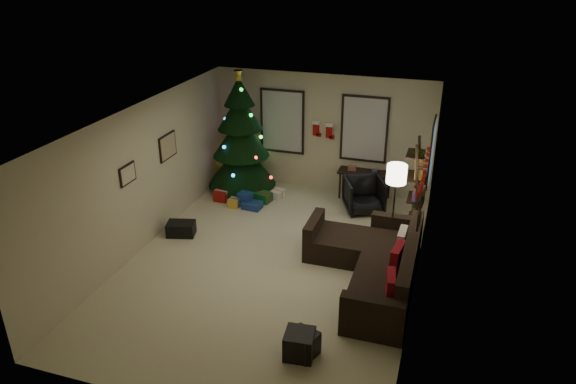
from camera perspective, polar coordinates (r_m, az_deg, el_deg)
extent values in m
plane|color=beige|center=(9.67, -1.66, -7.55)|extent=(7.00, 7.00, 0.00)
plane|color=white|center=(8.55, -1.88, 7.98)|extent=(7.00, 7.00, 0.00)
plane|color=beige|center=(12.16, 3.73, 6.32)|extent=(5.00, 0.00, 5.00)
plane|color=beige|center=(6.30, -12.62, -13.04)|extent=(5.00, 0.00, 5.00)
plane|color=beige|center=(10.08, -15.31, 1.55)|extent=(0.00, 7.00, 7.00)
plane|color=beige|center=(8.60, 14.18, -2.37)|extent=(0.00, 7.00, 7.00)
cube|color=#728CB2|center=(12.32, -0.60, 7.59)|extent=(0.94, 0.02, 1.35)
cube|color=beige|center=(12.32, -0.60, 7.59)|extent=(0.94, 0.03, 1.35)
cube|color=#728CB2|center=(11.89, 8.19, 6.71)|extent=(0.94, 0.02, 1.35)
cube|color=beige|center=(11.89, 8.19, 6.71)|extent=(0.94, 0.03, 1.35)
cube|color=#728CB2|center=(10.90, 15.20, 4.15)|extent=(0.05, 0.27, 1.17)
cube|color=beige|center=(10.90, 15.20, 4.15)|extent=(0.05, 0.45, 1.17)
cylinder|color=black|center=(12.49, -4.90, 0.99)|extent=(0.11, 0.11, 0.34)
cone|color=black|center=(12.29, -4.99, 3.19)|extent=(1.56, 1.56, 1.09)
cone|color=black|center=(12.08, -5.09, 5.98)|extent=(1.28, 1.28, 0.92)
cone|color=black|center=(11.91, -5.20, 8.59)|extent=(1.01, 1.01, 0.80)
cone|color=black|center=(11.79, -5.28, 10.73)|extent=(0.69, 0.69, 0.63)
cylinder|color=maroon|center=(12.55, -4.88, 0.37)|extent=(1.26, 1.26, 0.05)
cube|color=maroon|center=(12.39, -6.75, 0.55)|extent=(0.26, 0.26, 0.28)
cube|color=navy|center=(11.59, -3.86, -1.43)|extent=(0.40, 0.30, 0.15)
cube|color=silver|center=(12.07, -1.11, -0.21)|extent=(0.25, 0.30, 0.18)
cube|color=#14591E|center=(11.88, -2.72, -0.54)|extent=(0.35, 0.28, 0.22)
cube|color=gold|center=(11.68, -5.79, -1.16)|extent=(0.22, 0.22, 0.20)
cube|color=maroon|center=(11.98, -7.18, -0.40)|extent=(0.30, 0.22, 0.25)
cube|color=navy|center=(11.71, -4.61, -0.77)|extent=(0.28, 0.25, 0.30)
cube|color=black|center=(9.04, 10.36, -8.86)|extent=(0.93, 2.48, 0.43)
cube|color=black|center=(8.79, 12.95, -6.74)|extent=(0.20, 2.48, 0.46)
cube|color=black|center=(7.88, 9.00, -13.27)|extent=(0.93, 0.20, 0.68)
cube|color=black|center=(10.13, 11.50, -4.25)|extent=(0.93, 0.20, 0.68)
cube|color=black|center=(9.81, 5.76, -5.69)|extent=(0.88, 0.93, 0.43)
cube|color=black|center=(9.85, 2.77, -4.62)|extent=(0.18, 0.93, 0.68)
cube|color=maroon|center=(8.02, 10.91, -10.04)|extent=(0.19, 0.47, 0.46)
cube|color=maroon|center=(8.70, 11.63, -7.12)|extent=(0.20, 0.51, 0.49)
cube|color=beige|center=(9.23, 12.09, -5.27)|extent=(0.14, 0.45, 0.45)
cube|color=black|center=(7.60, 1.23, -15.99)|extent=(0.44, 0.44, 0.38)
cube|color=black|center=(7.63, 1.62, -16.00)|extent=(0.47, 0.47, 0.35)
cube|color=black|center=(11.95, 8.28, 2.07)|extent=(1.20, 0.43, 0.04)
cylinder|color=black|center=(12.01, 5.57, 0.64)|extent=(0.04, 0.04, 0.60)
cylinder|color=black|center=(12.32, 5.92, 1.26)|extent=(0.04, 0.04, 0.60)
cylinder|color=black|center=(11.86, 10.54, 0.01)|extent=(0.04, 0.04, 0.60)
cylinder|color=black|center=(12.17, 10.77, 0.65)|extent=(0.04, 0.04, 0.60)
imported|color=black|center=(11.45, 8.15, -0.34)|extent=(0.93, 0.91, 0.74)
cube|color=black|center=(10.12, 13.66, -0.39)|extent=(0.05, 0.05, 1.98)
cube|color=black|center=(10.60, 13.91, 0.75)|extent=(0.05, 0.05, 1.98)
cube|color=black|center=(10.62, 13.31, -2.76)|extent=(0.30, 0.55, 0.03)
cube|color=black|center=(10.43, 13.54, -0.61)|extent=(0.30, 0.55, 0.03)
cube|color=black|center=(10.26, 13.77, 1.61)|extent=(0.30, 0.55, 0.03)
cube|color=black|center=(10.10, 14.02, 3.91)|extent=(0.30, 0.55, 0.03)
imported|color=#4C4C4C|center=(9.91, 14.05, 4.09)|extent=(0.46, 0.41, 0.47)
cylinder|color=black|center=(10.25, 10.87, -5.93)|extent=(0.30, 0.30, 0.03)
cylinder|color=black|center=(9.90, 11.19, -2.29)|extent=(0.03, 0.03, 1.43)
cylinder|color=white|center=(9.58, 11.57, 1.91)|extent=(0.36, 0.36, 0.34)
cube|color=black|center=(10.70, -12.78, 4.79)|extent=(0.04, 0.60, 0.50)
cube|color=tan|center=(10.70, -12.78, 4.79)|extent=(0.01, 0.54, 0.45)
cube|color=black|center=(9.62, -16.83, 1.84)|extent=(0.04, 0.45, 0.35)
cube|color=beige|center=(9.62, -16.83, 1.84)|extent=(0.01, 0.41, 0.31)
cube|color=black|center=(7.97, 13.82, -2.93)|extent=(0.03, 0.22, 0.28)
cube|color=black|center=(8.23, 14.14, -0.93)|extent=(0.03, 0.18, 0.22)
cube|color=black|center=(8.35, 13.93, -2.79)|extent=(0.03, 0.20, 0.16)
cube|color=black|center=(8.59, 14.25, -0.70)|extent=(0.03, 0.26, 0.20)
cube|color=black|center=(8.95, 14.37, -0.37)|extent=(0.03, 0.18, 0.24)
cube|color=black|center=(8.84, 14.57, 1.40)|extent=(0.03, 0.16, 0.16)
cube|color=#990F0C|center=(12.14, 3.01, 6.77)|extent=(0.14, 0.04, 0.30)
cube|color=white|center=(12.09, 3.03, 7.44)|extent=(0.16, 0.05, 0.08)
cube|color=#990F0C|center=(12.16, 3.32, 6.15)|extent=(0.10, 0.04, 0.08)
cube|color=#990F0C|center=(11.97, 4.43, 6.50)|extent=(0.14, 0.04, 0.30)
cube|color=white|center=(11.92, 4.45, 7.18)|extent=(0.16, 0.05, 0.08)
cube|color=#990F0C|center=(11.99, 4.73, 5.87)|extent=(0.10, 0.04, 0.08)
cube|color=black|center=(10.70, -11.40, -3.88)|extent=(0.61, 0.48, 0.27)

